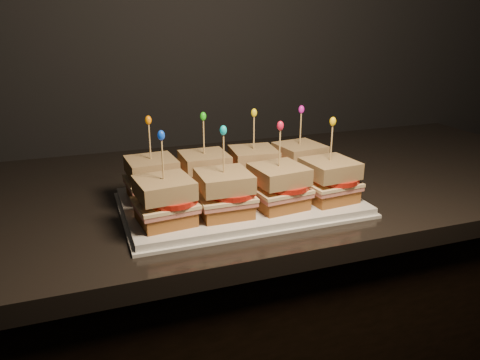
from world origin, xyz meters
name	(u,v)px	position (x,y,z in m)	size (l,w,h in m)	color
granite_slab	(58,211)	(0.11, 1.65, 0.90)	(2.51, 0.71, 0.04)	black
platter	(240,202)	(0.45, 1.51, 0.93)	(0.44, 0.27, 0.02)	silver
platter_rim	(240,205)	(0.45, 1.51, 0.92)	(0.45, 0.29, 0.01)	silver
sandwich_0_bread_bot	(153,191)	(0.29, 1.57, 0.95)	(0.09, 0.09, 0.02)	brown
sandwich_0_ham	(152,183)	(0.29, 1.57, 0.96)	(0.10, 0.09, 0.01)	#CD665A
sandwich_0_cheese	(152,180)	(0.29, 1.57, 0.97)	(0.10, 0.09, 0.01)	beige
sandwich_0_tomato	(159,176)	(0.30, 1.57, 0.98)	(0.09, 0.09, 0.01)	#B61D11
sandwich_0_bread_top	(151,166)	(0.29, 1.57, 1.00)	(0.09, 0.09, 0.03)	brown
sandwich_0_pick	(150,144)	(0.29, 1.57, 1.04)	(0.00, 0.00, 0.09)	tan
sandwich_0_frill	(148,120)	(0.29, 1.57, 1.09)	(0.01, 0.01, 0.02)	orange
sandwich_1_bread_bot	(205,185)	(0.40, 1.57, 0.95)	(0.09, 0.09, 0.02)	brown
sandwich_1_ham	(205,177)	(0.40, 1.57, 0.96)	(0.10, 0.09, 0.01)	#CD665A
sandwich_1_cheese	(205,174)	(0.40, 1.57, 0.97)	(0.10, 0.09, 0.01)	beige
sandwich_1_tomato	(211,171)	(0.41, 1.57, 0.98)	(0.09, 0.09, 0.01)	#B61D11
sandwich_1_bread_top	(204,161)	(0.40, 1.57, 1.00)	(0.09, 0.09, 0.03)	brown
sandwich_1_pick	(204,139)	(0.40, 1.57, 1.04)	(0.00, 0.00, 0.09)	tan
sandwich_1_frill	(203,116)	(0.40, 1.57, 1.09)	(0.01, 0.01, 0.02)	green
sandwich_2_bread_bot	(253,179)	(0.50, 1.57, 0.95)	(0.09, 0.09, 0.02)	brown
sandwich_2_ham	(253,172)	(0.50, 1.57, 0.96)	(0.10, 0.09, 0.01)	#CD665A
sandwich_2_cheese	(254,169)	(0.50, 1.57, 0.97)	(0.10, 0.09, 0.01)	beige
sandwich_2_tomato	(260,165)	(0.51, 1.57, 0.98)	(0.09, 0.09, 0.01)	#B61D11
sandwich_2_bread_top	(254,156)	(0.50, 1.57, 1.00)	(0.09, 0.09, 0.03)	brown
sandwich_2_pick	(254,135)	(0.50, 1.57, 1.04)	(0.00, 0.00, 0.09)	tan
sandwich_2_frill	(254,113)	(0.50, 1.57, 1.09)	(0.01, 0.01, 0.02)	yellow
sandwich_3_bread_bot	(299,174)	(0.61, 1.57, 0.95)	(0.09, 0.09, 0.02)	brown
sandwich_3_ham	(299,167)	(0.61, 1.57, 0.96)	(0.10, 0.09, 0.01)	#CD665A
sandwich_3_cheese	(299,163)	(0.61, 1.57, 0.97)	(0.10, 0.09, 0.01)	beige
sandwich_3_tomato	(306,160)	(0.62, 1.57, 0.98)	(0.09, 0.09, 0.01)	#B61D11
sandwich_3_bread_top	(300,151)	(0.61, 1.57, 1.00)	(0.09, 0.09, 0.03)	brown
sandwich_3_pick	(301,131)	(0.61, 1.57, 1.04)	(0.00, 0.00, 0.09)	tan
sandwich_3_frill	(301,109)	(0.61, 1.57, 1.09)	(0.01, 0.01, 0.02)	#D416A7
sandwich_4_bread_bot	(166,215)	(0.29, 1.44, 0.95)	(0.09, 0.09, 0.02)	brown
sandwich_4_ham	(165,207)	(0.29, 1.44, 0.96)	(0.10, 0.09, 0.01)	#CD665A
sandwich_4_cheese	(165,203)	(0.29, 1.44, 0.97)	(0.10, 0.09, 0.01)	beige
sandwich_4_tomato	(172,199)	(0.30, 1.44, 0.98)	(0.09, 0.09, 0.01)	#B61D11
sandwich_4_bread_top	(164,188)	(0.29, 1.44, 1.00)	(0.09, 0.09, 0.03)	brown
sandwich_4_pick	(163,162)	(0.29, 1.44, 1.04)	(0.00, 0.00, 0.09)	tan
sandwich_4_frill	(161,135)	(0.29, 1.44, 1.09)	(0.01, 0.01, 0.02)	blue
sandwich_5_bread_bot	(224,207)	(0.40, 1.44, 0.95)	(0.09, 0.09, 0.02)	brown
sandwich_5_ham	(224,199)	(0.40, 1.44, 0.96)	(0.10, 0.09, 0.01)	#CD665A
sandwich_5_cheese	(224,195)	(0.40, 1.44, 0.97)	(0.10, 0.09, 0.01)	beige
sandwich_5_tomato	(232,192)	(0.41, 1.44, 0.98)	(0.09, 0.09, 0.01)	#B61D11
sandwich_5_bread_top	(224,181)	(0.40, 1.44, 1.00)	(0.09, 0.09, 0.03)	brown
sandwich_5_pick	(224,156)	(0.40, 1.44, 1.04)	(0.00, 0.00, 0.09)	tan
sandwich_5_frill	(223,130)	(0.40, 1.44, 1.09)	(0.01, 0.01, 0.02)	#0ABEC6
sandwich_6_bread_bot	(278,200)	(0.50, 1.44, 0.95)	(0.09, 0.09, 0.02)	brown
sandwich_6_ham	(278,192)	(0.50, 1.44, 0.96)	(0.10, 0.09, 0.01)	#CD665A
sandwich_6_cheese	(279,188)	(0.50, 1.44, 0.97)	(0.10, 0.09, 0.01)	beige
sandwich_6_tomato	(286,185)	(0.51, 1.44, 0.98)	(0.09, 0.09, 0.01)	#B61D11
sandwich_6_bread_top	(279,174)	(0.50, 1.44, 1.00)	(0.09, 0.09, 0.03)	brown
sandwich_6_pick	(280,150)	(0.50, 1.44, 1.04)	(0.00, 0.00, 0.09)	tan
sandwich_6_frill	(280,126)	(0.50, 1.44, 1.09)	(0.01, 0.01, 0.02)	red
sandwich_7_bread_bot	(328,193)	(0.61, 1.44, 0.95)	(0.09, 0.09, 0.02)	brown
sandwich_7_ham	(329,185)	(0.61, 1.44, 0.96)	(0.10, 0.09, 0.01)	#CD665A
sandwich_7_cheese	(329,182)	(0.61, 1.44, 0.97)	(0.10, 0.09, 0.01)	beige
sandwich_7_tomato	(336,178)	(0.62, 1.44, 0.98)	(0.09, 0.09, 0.01)	#B61D11
sandwich_7_bread_top	(330,168)	(0.61, 1.44, 1.00)	(0.09, 0.09, 0.03)	brown
sandwich_7_pick	(331,145)	(0.61, 1.44, 1.04)	(0.00, 0.00, 0.09)	tan
sandwich_7_frill	(333,121)	(0.61, 1.44, 1.09)	(0.01, 0.01, 0.02)	yellow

